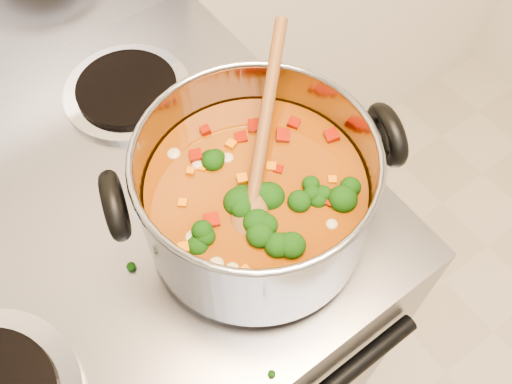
% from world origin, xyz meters
% --- Properties ---
extents(electric_range, '(0.73, 0.66, 1.08)m').
position_xyz_m(electric_range, '(-0.07, 1.16, 0.47)').
color(electric_range, gray).
rests_on(electric_range, ground).
extents(stockpot, '(0.33, 0.26, 0.16)m').
position_xyz_m(stockpot, '(0.12, 1.01, 1.00)').
color(stockpot, gray).
rests_on(stockpot, electric_range).
extents(wooden_spoon, '(0.21, 0.20, 0.11)m').
position_xyz_m(wooden_spoon, '(0.13, 1.02, 1.04)').
color(wooden_spoon, brown).
rests_on(wooden_spoon, stockpot).
extents(cooktop_crumbs, '(0.22, 0.10, 0.01)m').
position_xyz_m(cooktop_crumbs, '(0.06, 0.91, 0.92)').
color(cooktop_crumbs, black).
rests_on(cooktop_crumbs, electric_range).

